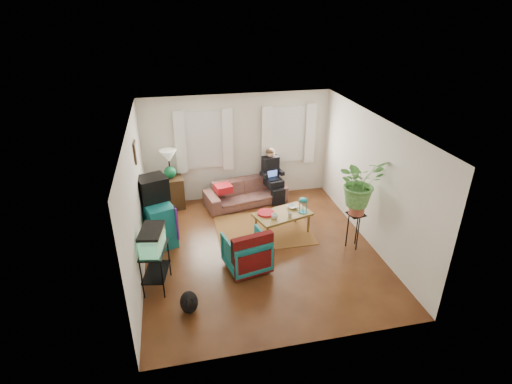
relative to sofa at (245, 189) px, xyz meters
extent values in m
cube|color=#4F2B14|center=(-0.10, -2.05, -0.38)|extent=(4.50, 5.00, 0.01)
cube|color=white|center=(-0.10, -2.05, 2.22)|extent=(4.50, 5.00, 0.01)
cube|color=silver|center=(-0.10, 0.45, 0.92)|extent=(4.50, 0.01, 2.60)
cube|color=silver|center=(-0.10, -4.55, 0.92)|extent=(4.50, 0.01, 2.60)
cube|color=silver|center=(-2.35, -2.05, 0.92)|extent=(0.01, 5.00, 2.60)
cube|color=silver|center=(2.15, -2.05, 0.92)|extent=(0.01, 5.00, 2.60)
cube|color=white|center=(-0.90, 0.43, 1.17)|extent=(1.08, 0.04, 1.38)
cube|color=white|center=(1.15, 0.43, 1.17)|extent=(1.08, 0.04, 1.38)
cube|color=white|center=(-0.90, 0.35, 1.17)|extent=(1.36, 0.06, 1.50)
cube|color=white|center=(1.15, 0.35, 1.17)|extent=(1.36, 0.06, 1.50)
cube|color=#3D2616|center=(-2.31, -1.20, 1.57)|extent=(0.04, 0.32, 0.40)
cube|color=maroon|center=(0.13, -1.32, -0.38)|extent=(2.02, 1.62, 0.01)
imported|color=brown|center=(0.00, 0.00, 0.00)|extent=(2.08, 1.16, 0.77)
cube|color=#381F15|center=(-1.75, 0.20, 0.00)|extent=(0.58, 0.58, 0.76)
cube|color=navy|center=(-2.09, -1.23, 0.07)|extent=(0.81, 1.11, 0.90)
cube|color=black|center=(-2.10, -1.13, 0.76)|extent=(0.69, 0.66, 0.48)
cube|color=black|center=(-2.10, -2.77, 0.00)|extent=(0.51, 0.74, 0.76)
cube|color=#7FD899|center=(-2.10, -2.77, 0.58)|extent=(0.46, 0.68, 0.40)
ellipsoid|color=black|center=(-1.60, -3.48, -0.20)|extent=(0.31, 0.46, 0.38)
imported|color=#105D60|center=(-0.48, -2.57, 0.00)|extent=(0.88, 0.84, 0.76)
cube|color=#9E0A0A|center=(-0.41, -2.86, 0.16)|extent=(0.79, 0.34, 0.63)
cube|color=brown|center=(0.50, -1.53, -0.14)|extent=(1.30, 0.94, 0.48)
imported|color=white|center=(0.28, -1.71, 0.15)|extent=(0.16, 0.16, 0.10)
imported|color=beige|center=(0.61, -1.70, 0.15)|extent=(0.13, 0.13, 0.10)
imported|color=white|center=(0.78, -1.34, 0.12)|extent=(0.28, 0.28, 0.06)
cylinder|color=#B21414|center=(0.16, -1.47, 0.12)|extent=(0.45, 0.45, 0.04)
cube|color=black|center=(1.76, -2.33, 0.00)|extent=(0.37, 0.37, 0.76)
imported|color=#599947|center=(1.76, -2.33, 0.90)|extent=(0.99, 0.89, 0.97)
camera|label=1|loc=(-1.60, -8.58, 4.17)|focal=28.00mm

